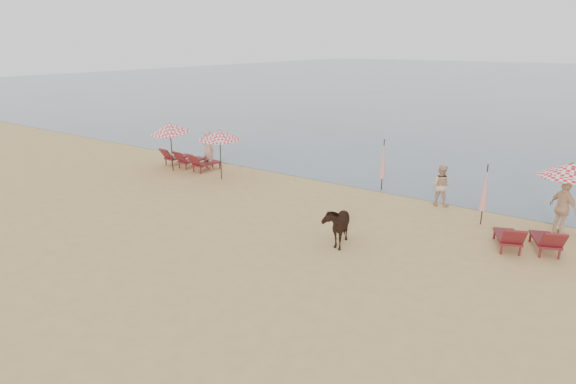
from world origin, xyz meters
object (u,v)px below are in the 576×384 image
at_px(beachgoer_right_a, 441,185).
at_px(umbrella_open_right, 571,170).
at_px(umbrella_closed_left, 383,159).
at_px(cow, 337,224).
at_px(umbrella_closed_right, 485,188).
at_px(beachgoer_left, 208,150).
at_px(umbrella_open_left_a, 220,135).
at_px(umbrella_open_left_b, 170,128).
at_px(beachgoer_right_b, 563,208).
at_px(lounger_cluster_right, 528,239).
at_px(lounger_cluster_left, 189,159).

bearing_deg(beachgoer_right_a, umbrella_open_right, 168.61).
height_order(umbrella_closed_left, cow, umbrella_closed_left).
relative_size(umbrella_closed_right, beachgoer_left, 1.11).
distance_m(umbrella_open_left_a, umbrella_closed_right, 10.99).
distance_m(umbrella_open_left_b, umbrella_closed_left, 9.86).
height_order(umbrella_open_left_b, umbrella_open_right, umbrella_open_left_b).
relative_size(umbrella_open_left_a, beachgoer_left, 1.17).
bearing_deg(beachgoer_right_b, umbrella_closed_right, 52.61).
xyz_separation_m(cow, beachgoer_right_a, (1.37, 5.35, 0.14)).
bearing_deg(beachgoer_right_a, umbrella_open_left_a, 8.41).
relative_size(umbrella_closed_right, beachgoer_right_a, 1.34).
height_order(umbrella_open_left_a, beachgoer_right_b, umbrella_open_left_a).
xyz_separation_m(umbrella_open_left_a, beachgoer_left, (-1.73, 1.01, -1.03)).
distance_m(umbrella_closed_right, cow, 5.29).
xyz_separation_m(umbrella_closed_left, beachgoer_left, (-8.31, -1.48, -0.38)).
xyz_separation_m(lounger_cluster_right, umbrella_open_right, (0.62, 2.14, 1.69)).
xyz_separation_m(umbrella_open_left_b, umbrella_closed_right, (13.80, 1.09, -0.75)).
height_order(lounger_cluster_left, umbrella_open_right, umbrella_open_right).
bearing_deg(lounger_cluster_left, beachgoer_left, 30.05).
height_order(umbrella_closed_left, beachgoer_right_a, umbrella_closed_left).
height_order(lounger_cluster_right, umbrella_open_left_b, umbrella_open_left_b).
distance_m(lounger_cluster_left, umbrella_closed_right, 13.62).
height_order(umbrella_open_right, beachgoer_right_b, umbrella_open_right).
relative_size(lounger_cluster_left, umbrella_open_right, 1.22).
bearing_deg(umbrella_open_left_b, beachgoer_right_a, 18.99).
bearing_deg(lounger_cluster_left, lounger_cluster_right, -0.26).
bearing_deg(cow, umbrella_open_right, 21.87).
relative_size(umbrella_open_right, beachgoer_right_b, 1.32).
bearing_deg(umbrella_open_right, umbrella_open_left_b, 176.13).
bearing_deg(umbrella_closed_left, lounger_cluster_right, -27.62).
distance_m(umbrella_open_left_a, umbrella_open_left_b, 2.88).
distance_m(umbrella_closed_left, cow, 5.99).
height_order(umbrella_open_left_b, umbrella_closed_left, umbrella_open_left_b).
bearing_deg(umbrella_open_left_a, lounger_cluster_right, 5.43).
bearing_deg(umbrella_closed_right, cow, -127.23).
distance_m(lounger_cluster_left, beachgoer_right_b, 15.87).
xyz_separation_m(beachgoer_right_a, beachgoer_right_b, (4.07, -0.66, 0.11)).
xyz_separation_m(umbrella_open_left_a, umbrella_closed_right, (10.94, 0.84, -0.69)).
relative_size(lounger_cluster_left, umbrella_closed_right, 1.37).
bearing_deg(umbrella_open_right, lounger_cluster_left, 173.27).
bearing_deg(beachgoer_left, lounger_cluster_left, 28.27).
distance_m(umbrella_open_right, umbrella_closed_left, 6.76).
relative_size(beachgoer_left, beachgoer_right_b, 1.06).
distance_m(umbrella_open_left_a, beachgoer_left, 2.25).
bearing_deg(lounger_cluster_left, cow, -16.25).
relative_size(cow, beachgoer_left, 0.80).
xyz_separation_m(umbrella_open_right, cow, (-5.46, -4.82, -1.47)).
relative_size(umbrella_closed_left, umbrella_closed_right, 1.03).
height_order(umbrella_open_left_b, beachgoer_right_b, umbrella_open_left_b).
bearing_deg(lounger_cluster_right, beachgoer_right_b, 51.50).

